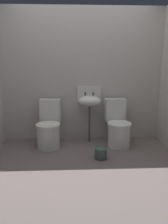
# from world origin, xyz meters

# --- Properties ---
(ground_plane) EXTENTS (3.26, 2.52, 0.08)m
(ground_plane) POSITION_xyz_m (0.00, 0.00, -0.04)
(ground_plane) COLOR slate
(wall_back) EXTENTS (3.26, 0.10, 2.34)m
(wall_back) POSITION_xyz_m (0.00, 1.11, 1.17)
(wall_back) COLOR beige
(wall_back) RESTS_ON ground
(toilet_left) EXTENTS (0.42, 0.61, 0.78)m
(toilet_left) POSITION_xyz_m (-0.58, 0.71, 0.32)
(toilet_left) COLOR white
(toilet_left) RESTS_ON ground
(toilet_right) EXTENTS (0.43, 0.62, 0.78)m
(toilet_right) POSITION_xyz_m (0.61, 0.71, 0.32)
(toilet_right) COLOR white
(toilet_right) RESTS_ON ground
(sink) EXTENTS (0.42, 0.35, 0.99)m
(sink) POSITION_xyz_m (0.12, 0.89, 0.75)
(sink) COLOR #45534C
(sink) RESTS_ON ground
(bucket) EXTENTS (0.20, 0.20, 0.17)m
(bucket) POSITION_xyz_m (0.25, 0.16, 0.09)
(bucket) COLOR #45534C
(bucket) RESTS_ON ground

